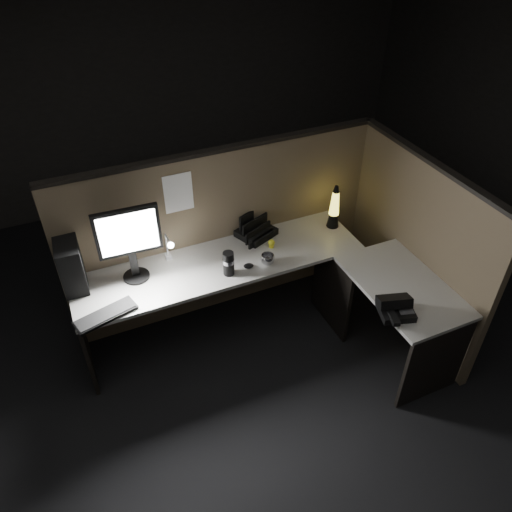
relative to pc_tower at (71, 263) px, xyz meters
name	(u,v)px	position (x,y,z in m)	size (l,w,h in m)	color
floor	(269,371)	(1.22, -0.81, -0.92)	(6.00, 6.00, 0.00)	black
room_shell	(273,198)	(1.22, -0.81, 0.70)	(6.00, 6.00, 6.00)	silver
partition_back	(223,233)	(1.22, 0.12, -0.17)	(2.66, 0.06, 1.50)	brown
partition_right	(414,249)	(2.55, -0.71, -0.17)	(0.06, 1.66, 1.50)	brown
desk	(277,292)	(1.40, -0.55, -0.34)	(2.60, 1.60, 0.73)	#A7A59E
pc_tower	(71,263)	(0.00, 0.00, 0.00)	(0.16, 0.36, 0.38)	black
monitor	(129,238)	(0.43, -0.10, 0.17)	(0.47, 0.20, 0.60)	black
keyboard	(106,315)	(0.13, -0.44, -0.18)	(0.43, 0.14, 0.02)	black
mouse	(249,266)	(1.25, -0.36, -0.18)	(0.08, 0.06, 0.03)	black
clip_lamp	(169,249)	(0.71, -0.07, -0.04)	(0.05, 0.20, 0.25)	silver
organizer	(256,230)	(1.47, 0.02, -0.14)	(0.36, 0.34, 0.22)	black
lava_lamp	(334,210)	(2.13, -0.13, -0.03)	(0.11, 0.11, 0.39)	black
travel_mug	(229,263)	(1.08, -0.36, -0.09)	(0.09, 0.09, 0.20)	black
steel_mug	(268,259)	(1.40, -0.38, -0.15)	(0.11, 0.11, 0.09)	#B1B1B8
figurine	(271,243)	(1.52, -0.19, -0.14)	(0.05, 0.05, 0.05)	#FFF728
pinned_paper	(178,193)	(0.87, 0.09, 0.33)	(0.22, 0.00, 0.32)	white
desk_phone	(395,307)	(1.98, -1.23, -0.14)	(0.28, 0.28, 0.14)	black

